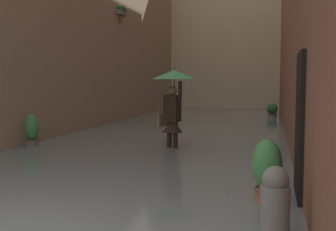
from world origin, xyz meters
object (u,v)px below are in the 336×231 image
at_px(person_wading, 173,92).
at_px(potted_plant_near_left, 272,112).
at_px(potted_plant_far_left, 267,175).
at_px(mooring_bollard, 275,212).
at_px(potted_plant_mid_right, 32,134).

bearing_deg(person_wading, potted_plant_near_left, -103.48).
height_order(potted_plant_near_left, potted_plant_far_left, potted_plant_far_left).
bearing_deg(person_wading, potted_plant_far_left, 118.62).
bearing_deg(potted_plant_far_left, mooring_bollard, 94.13).
xyz_separation_m(potted_plant_mid_right, potted_plant_far_left, (-5.64, 3.45, 0.05)).
bearing_deg(potted_plant_near_left, mooring_bollard, 90.18).
distance_m(potted_plant_far_left, mooring_bollard, 1.34).
bearing_deg(potted_plant_far_left, potted_plant_mid_right, -31.44).
xyz_separation_m(potted_plant_near_left, potted_plant_far_left, (0.05, 13.69, 0.12)).
distance_m(potted_plant_mid_right, potted_plant_far_left, 6.61).
xyz_separation_m(potted_plant_mid_right, potted_plant_near_left, (-5.69, -10.24, -0.07)).
relative_size(potted_plant_mid_right, mooring_bollard, 1.04).
distance_m(potted_plant_mid_right, mooring_bollard, 7.47).
height_order(person_wading, potted_plant_far_left, person_wading).
bearing_deg(potted_plant_far_left, person_wading, -61.38).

